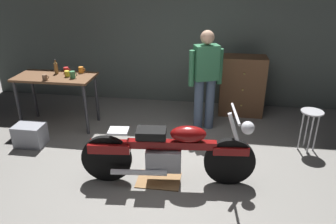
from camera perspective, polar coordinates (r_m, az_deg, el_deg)
ground_plane at (r=4.37m, az=-1.90°, el=-11.53°), size 12.00×12.00×0.00m
back_wall at (r=6.41m, az=2.34°, el=15.09°), size 8.00×0.12×3.10m
workbench at (r=5.77m, az=-19.13°, el=4.98°), size 1.30×0.64×0.90m
motorcycle at (r=4.06m, az=0.17°, el=-6.95°), size 2.19×0.62×1.00m
person_standing at (r=5.32m, az=6.60°, el=6.18°), size 0.54×0.34×1.67m
shop_stool at (r=5.19m, az=23.80°, el=-1.30°), size 0.32×0.32×0.64m
wooden_dresser at (r=6.15m, az=12.86°, el=4.52°), size 0.80×0.47×1.10m
drip_tray at (r=4.32m, az=-1.64°, el=-11.86°), size 0.56×0.40×0.01m
storage_bin at (r=5.47m, az=-23.06°, el=-3.74°), size 0.44×0.32×0.34m
mug_orange_travel at (r=5.75m, az=-15.01°, el=7.17°), size 0.12×0.08×0.10m
mug_green_speckled at (r=5.50m, az=-16.41°, el=6.31°), size 0.12×0.09×0.11m
mug_yellow_tall at (r=5.61m, az=-17.30°, el=6.45°), size 0.11×0.08×0.10m
mug_brown_stoneware at (r=5.54m, az=-20.82°, el=5.72°), size 0.11×0.08×0.09m
mug_red_diner at (r=5.82m, az=-17.43°, el=7.04°), size 0.12×0.08×0.10m
bottle at (r=5.83m, az=-19.09°, el=7.34°), size 0.06×0.06×0.24m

